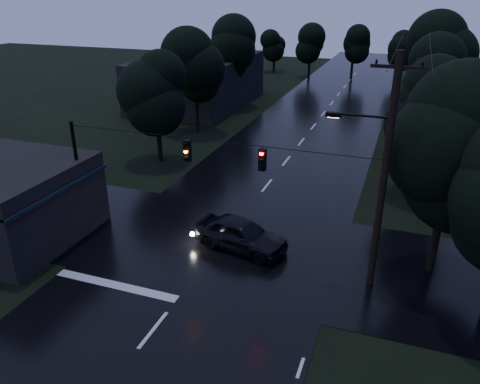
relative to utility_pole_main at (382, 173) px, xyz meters
The scene contains 15 objects.
main_road 21.06m from the utility_pole_main, 111.30° to the left, with size 12.00×120.00×0.02m, color black.
cross_street 9.14m from the utility_pole_main, behind, with size 60.00×9.00×0.02m, color black.
building_far_left 36.15m from the utility_pole_main, 126.44° to the left, with size 10.00×16.00×5.00m, color black.
utility_pole_main is the anchor object (origin of this frame).
utility_pole_far 17.08m from the utility_pole_main, 87.00° to the left, with size 2.00×0.30×7.50m.
anchor_pole_left 15.08m from the utility_pole_main, behind, with size 0.18×0.18×6.00m, color black.
span_signals 6.85m from the utility_pole_main, behind, with size 15.00×0.37×1.12m.
tree_corner_near 3.35m from the utility_pole_main, 37.67° to the left, with size 4.48×4.48×9.44m.
tree_left_a 19.76m from the utility_pole_main, 146.16° to the left, with size 3.92×3.92×8.26m.
tree_left_b 25.50m from the utility_pole_main, 131.84° to the left, with size 4.20×4.20×8.85m.
tree_left_c 33.94m from the utility_pole_main, 121.27° to the left, with size 4.48×4.48×9.44m.
tree_right_a 11.12m from the utility_pole_main, 81.77° to the left, with size 4.20×4.20×8.85m.
tree_right_b 19.14m from the utility_pole_main, 83.42° to the left, with size 4.48×4.48×9.44m.
tree_right_c 29.16m from the utility_pole_main, 84.50° to the left, with size 4.76×4.76×10.03m.
car 7.78m from the utility_pole_main, behind, with size 1.92×4.76×1.62m, color black.
Camera 1 is at (7.98, -7.26, 12.11)m, focal length 35.00 mm.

